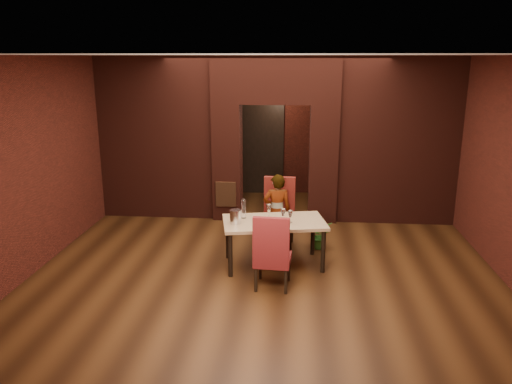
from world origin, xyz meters
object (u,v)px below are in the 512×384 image
wine_glass_a (269,211)px  potted_plant (319,235)px  chair_near (273,250)px  dining_table (274,243)px  wine_glass_b (283,215)px  person_seated (277,211)px  chair_far (278,214)px  wine_bucket (236,217)px  water_bottle (244,208)px  wine_glass_c (290,217)px

wine_glass_a → potted_plant: wine_glass_a is taller
potted_plant → chair_near: bearing=-114.3°
dining_table → potted_plant: 1.08m
dining_table → wine_glass_a: (-0.09, 0.13, 0.48)m
wine_glass_b → wine_glass_a: bearing=144.7°
person_seated → potted_plant: size_ratio=2.85×
chair_near → dining_table: bearing=-84.3°
person_seated → wine_glass_a: size_ratio=5.85×
chair_far → wine_bucket: bearing=-119.4°
potted_plant → water_bottle: bearing=-150.1°
chair_near → chair_far: bearing=-86.4°
water_bottle → chair_far: bearing=53.8°
water_bottle → wine_glass_b: bearing=-11.4°
wine_glass_b → water_bottle: bearing=168.6°
potted_plant → chair_far: bearing=179.1°
chair_far → chair_near: (-0.01, -1.57, -0.04)m
dining_table → person_seated: bearing=78.1°
wine_glass_c → chair_near: bearing=-107.9°
wine_bucket → potted_plant: bearing=36.6°
potted_plant → wine_glass_c: bearing=-119.1°
dining_table → person_seated: 0.81m
potted_plant → wine_glass_a: bearing=-141.0°
chair_near → potted_plant: bearing=-110.4°
dining_table → potted_plant: dining_table is taller
wine_glass_a → chair_far: bearing=79.8°
chair_near → person_seated: bearing=-85.6°
chair_far → wine_glass_a: bearing=-97.7°
person_seated → wine_glass_a: person_seated is taller
person_seated → water_bottle: 0.86m
dining_table → wine_glass_c: wine_glass_c is taller
person_seated → wine_glass_b: person_seated is taller
wine_bucket → wine_glass_c: bearing=7.6°
person_seated → chair_far: bearing=-122.2°
water_bottle → wine_glass_c: bearing=-12.5°
water_bottle → wine_bucket: bearing=-108.6°
wine_glass_b → water_bottle: water_bottle is taller
wine_glass_a → wine_glass_c: 0.39m
chair_near → wine_bucket: 0.89m
wine_glass_b → wine_bucket: size_ratio=0.96×
chair_near → wine_glass_a: chair_near is taller
chair_far → water_bottle: (-0.52, -0.70, 0.30)m
wine_glass_a → wine_glass_b: bearing=-35.3°
wine_glass_b → wine_bucket: (-0.71, -0.15, 0.00)m
wine_glass_a → potted_plant: size_ratio=0.49×
person_seated → wine_glass_a: 0.66m
chair_near → wine_glass_a: bearing=-79.0°
wine_glass_c → dining_table: bearing=165.3°
person_seated → wine_glass_c: bearing=98.3°
chair_near → wine_glass_c: size_ratio=5.74×
chair_far → chair_near: 1.57m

